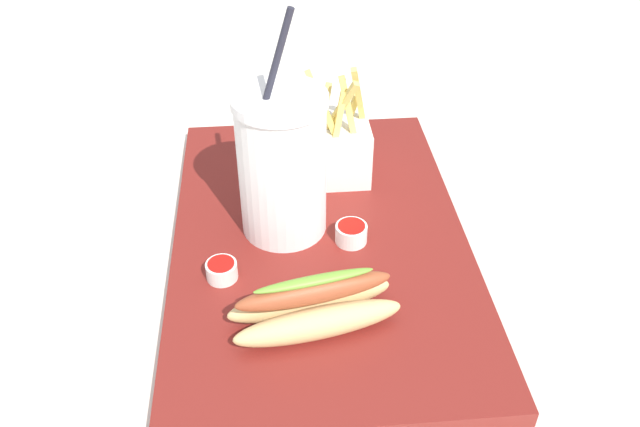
% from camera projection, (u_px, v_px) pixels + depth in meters
% --- Properties ---
extents(ground_plane, '(2.40, 2.40, 0.02)m').
position_uv_depth(ground_plane, '(320.00, 255.00, 0.75)').
color(ground_plane, silver).
extents(food_tray, '(0.49, 0.32, 0.02)m').
position_uv_depth(food_tray, '(320.00, 242.00, 0.73)').
color(food_tray, maroon).
rests_on(food_tray, ground_plane).
extents(soda_cup, '(0.10, 0.10, 0.25)m').
position_uv_depth(soda_cup, '(282.00, 165.00, 0.69)').
color(soda_cup, white).
rests_on(soda_cup, food_tray).
extents(fries_basket, '(0.08, 0.09, 0.15)m').
position_uv_depth(fries_basket, '(333.00, 146.00, 0.80)').
color(fries_basket, white).
rests_on(fries_basket, food_tray).
extents(hot_dog_1, '(0.09, 0.17, 0.06)m').
position_uv_depth(hot_dog_1, '(314.00, 306.00, 0.61)').
color(hot_dog_1, '#DBB775').
rests_on(hot_dog_1, food_tray).
extents(ketchup_cup_1, '(0.03, 0.03, 0.02)m').
position_uv_depth(ketchup_cup_1, '(255.00, 147.00, 0.85)').
color(ketchup_cup_1, white).
rests_on(ketchup_cup_1, food_tray).
extents(ketchup_cup_2, '(0.03, 0.03, 0.02)m').
position_uv_depth(ketchup_cup_2, '(222.00, 270.00, 0.67)').
color(ketchup_cup_2, white).
rests_on(ketchup_cup_2, food_tray).
extents(ketchup_cup_3, '(0.03, 0.03, 0.02)m').
position_uv_depth(ketchup_cup_3, '(351.00, 233.00, 0.71)').
color(ketchup_cup_3, white).
rests_on(ketchup_cup_3, food_tray).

